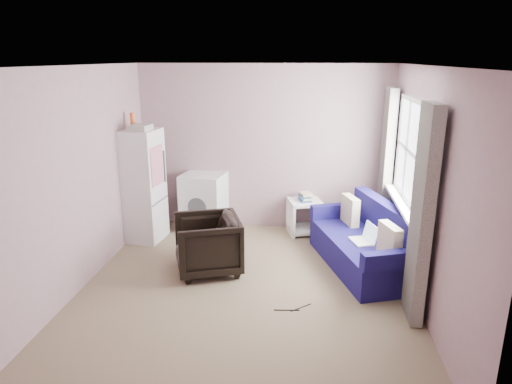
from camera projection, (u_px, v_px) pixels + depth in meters
room at (247, 185)px, 4.94m from camera, size 3.84×4.24×2.54m
armchair at (207, 242)px, 5.63m from camera, size 0.92×0.95×0.78m
fridge at (141, 185)px, 6.54m from camera, size 0.63×0.61×1.84m
washing_machine at (205, 200)px, 7.05m from camera, size 0.70×0.70×0.88m
side_table at (305, 214)px, 6.90m from camera, size 0.57×0.57×0.64m
sofa at (367, 245)px, 5.78m from camera, size 1.34×1.97×0.81m
window_dressing at (401, 186)px, 5.45m from camera, size 0.17×2.62×2.18m
floor_cables at (294, 309)px, 4.86m from camera, size 0.39×0.18×0.01m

